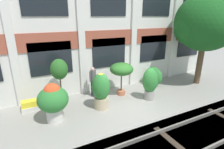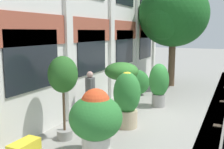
% 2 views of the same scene
% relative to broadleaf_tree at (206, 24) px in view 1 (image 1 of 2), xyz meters
% --- Properties ---
extents(ground_plane, '(80.00, 80.00, 0.00)m').
position_rel_broadleaf_tree_xyz_m(ground_plane, '(-5.65, -0.63, -3.84)').
color(ground_plane, gray).
extents(apartment_facade, '(16.83, 0.64, 8.88)m').
position_rel_broadleaf_tree_xyz_m(apartment_facade, '(-5.65, 2.11, 0.57)').
color(apartment_facade, silver).
rests_on(apartment_facade, ground).
extents(rail_tracks, '(24.47, 2.80, 0.43)m').
position_rel_broadleaf_tree_xyz_m(rail_tracks, '(-5.65, -3.78, -3.98)').
color(rail_tracks, '#5B5449').
rests_on(rail_tracks, ground).
extents(broadleaf_tree, '(3.96, 3.77, 5.70)m').
position_rel_broadleaf_tree_xyz_m(broadleaf_tree, '(0.00, 0.00, 0.00)').
color(broadleaf_tree, brown).
rests_on(broadleaf_tree, ground).
extents(potted_plant_glazed_jar, '(0.81, 0.81, 1.77)m').
position_rel_broadleaf_tree_xyz_m(potted_plant_glazed_jar, '(-4.38, -0.49, -2.87)').
color(potted_plant_glazed_jar, gray).
rests_on(potted_plant_glazed_jar, ground).
extents(potted_plant_low_pan, '(1.31, 1.31, 1.88)m').
position_rel_broadleaf_tree_xyz_m(potted_plant_low_pan, '(-5.46, 0.69, -2.37)').
color(potted_plant_low_pan, '#B76647').
rests_on(potted_plant_low_pan, ground).
extents(potted_plant_fluted_column, '(0.87, 0.87, 1.80)m').
position_rel_broadleaf_tree_xyz_m(potted_plant_fluted_column, '(-7.09, -0.21, -2.85)').
color(potted_plant_fluted_column, tan).
rests_on(potted_plant_fluted_column, ground).
extents(potted_plant_stone_basin, '(1.29, 1.29, 1.72)m').
position_rel_broadleaf_tree_xyz_m(potted_plant_stone_basin, '(-9.32, -0.32, -2.86)').
color(potted_plant_stone_basin, beige).
rests_on(potted_plant_stone_basin, ground).
extents(potted_plant_square_trough, '(0.86, 0.50, 0.50)m').
position_rel_broadleaf_tree_xyz_m(potted_plant_square_trough, '(-10.24, 1.10, -3.61)').
color(potted_plant_square_trough, beige).
rests_on(potted_plant_square_trough, ground).
extents(potted_plant_terracotta_small, '(0.83, 0.83, 2.38)m').
position_rel_broadleaf_tree_xyz_m(potted_plant_terracotta_small, '(-8.74, 1.03, -2.10)').
color(potted_plant_terracotta_small, gray).
rests_on(potted_plant_terracotta_small, ground).
extents(resident_by_doorway, '(0.47, 0.34, 1.70)m').
position_rel_broadleaf_tree_xyz_m(resident_by_doorway, '(-6.97, 1.20, -2.93)').
color(resident_by_doorway, '#282833').
rests_on(resident_by_doorway, ground).
extents(topiary_hedge, '(1.01, 1.39, 1.24)m').
position_rel_broadleaf_tree_xyz_m(topiary_hedge, '(-2.91, 1.01, -3.22)').
color(topiary_hedge, '#2D7A33').
rests_on(topiary_hedge, ground).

